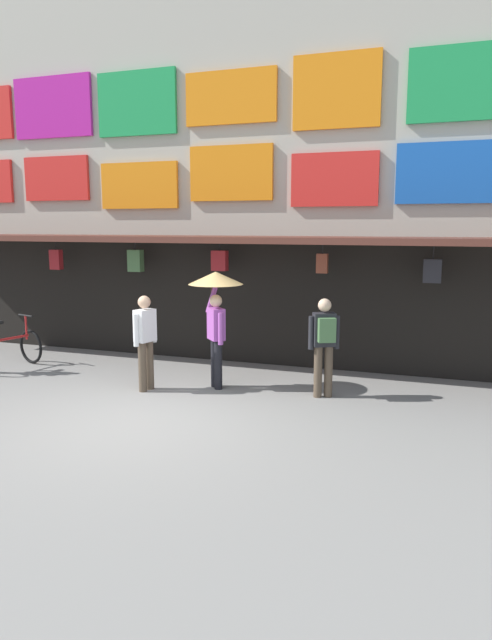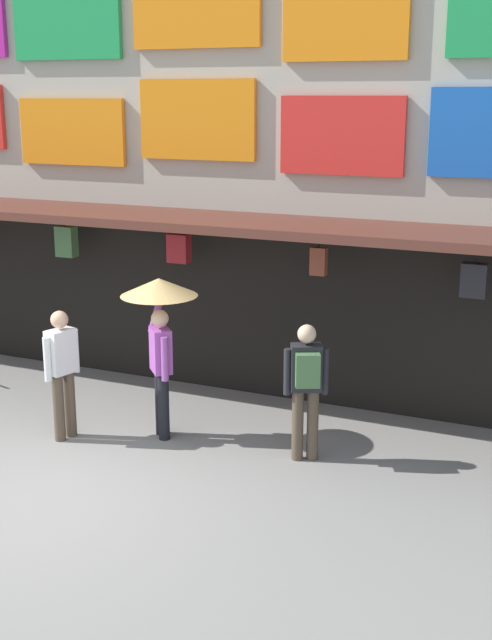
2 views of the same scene
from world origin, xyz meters
name	(u,v)px [view 2 (image 2 of 2)]	position (x,y,z in m)	size (l,w,h in m)	color
ground_plane	(38,495)	(0.00, 0.00, 0.00)	(80.00, 80.00, 0.00)	gray
shopfront	(216,115)	(0.00, 4.57, 3.96)	(18.00, 2.60, 8.00)	#B2AD9E
pedestrian_in_green	(62,368)	(-0.66, 1.44, 0.95)	(0.31, 0.51, 1.68)	brown
pedestrian_in_purple	(306,382)	(2.36, 2.05, 0.98)	(0.49, 0.45, 1.68)	brown
pedestrian_with_umbrella	(160,313)	(0.45, 1.99, 1.64)	(0.96, 0.96, 2.08)	black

